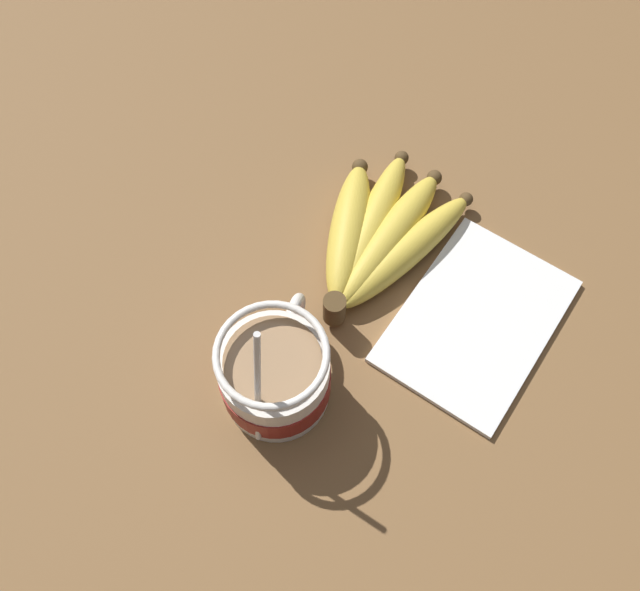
% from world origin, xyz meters
% --- Properties ---
extents(table, '(1.36, 1.36, 0.03)m').
position_xyz_m(table, '(0.00, 0.00, 0.01)').
color(table, brown).
rests_on(table, ground).
extents(coffee_mug, '(0.13, 0.09, 0.16)m').
position_xyz_m(coffee_mug, '(-0.05, -0.02, 0.06)').
color(coffee_mug, white).
rests_on(coffee_mug, table).
extents(banana_bunch, '(0.20, 0.14, 0.04)m').
position_xyz_m(banana_bunch, '(0.12, -0.07, 0.04)').
color(banana_bunch, '#4C381E').
rests_on(banana_bunch, table).
extents(napkin, '(0.20, 0.17, 0.01)m').
position_xyz_m(napkin, '(0.07, -0.17, 0.03)').
color(napkin, white).
rests_on(napkin, table).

